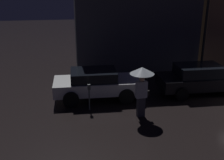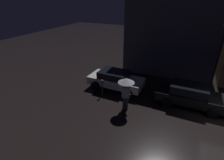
# 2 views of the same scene
# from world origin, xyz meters

# --- Properties ---
(building_facade_left) EXTENTS (7.45, 3.00, 7.42)m
(building_facade_left) POSITION_xyz_m (-4.64, 6.50, 3.71)
(building_facade_left) COLOR #3D3D47
(building_facade_left) RESTS_ON ground
(parked_car_white) EXTENTS (4.06, 1.95, 1.39)m
(parked_car_white) POSITION_xyz_m (-7.59, 1.51, 0.75)
(parked_car_white) COLOR silver
(parked_car_white) RESTS_ON ground
(parked_car_black) EXTENTS (4.18, 1.90, 1.42)m
(parked_car_black) POSITION_xyz_m (-2.44, 1.44, 0.74)
(parked_car_black) COLOR black
(parked_car_black) RESTS_ON ground
(pedestrian_with_umbrella) EXTENTS (0.97, 0.97, 2.12)m
(pedestrian_with_umbrella) POSITION_xyz_m (-5.97, -0.67, 1.61)
(pedestrian_with_umbrella) COLOR #383842
(pedestrian_with_umbrella) RESTS_ON ground
(parking_meter) EXTENTS (0.12, 0.10, 1.18)m
(parking_meter) POSITION_xyz_m (-8.02, 0.23, 0.74)
(parking_meter) COLOR #4C5154
(parking_meter) RESTS_ON ground
(street_lamp_near) EXTENTS (0.41, 0.41, 4.95)m
(street_lamp_near) POSITION_xyz_m (-1.15, 4.03, 3.37)
(street_lamp_near) COLOR black
(street_lamp_near) RESTS_ON ground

